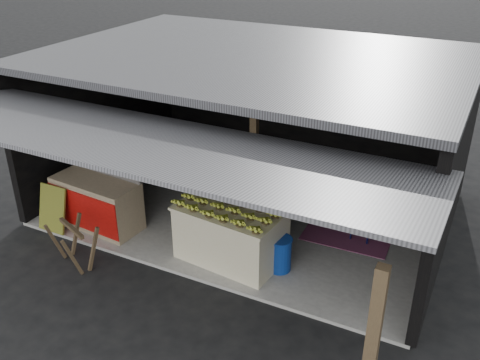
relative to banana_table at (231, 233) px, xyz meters
The scene contains 13 objects.
ground 1.01m from the banana_table, 121.62° to the right, with size 80.00×80.00×0.00m, color black.
concrete_slab 1.89m from the banana_table, 104.37° to the left, with size 7.00×5.00×0.06m, color gray.
shophouse 2.64m from the banana_table, 102.24° to the left, with size 7.40×7.29×3.02m.
banana_table is the anchor object (origin of this frame).
banana_pile 0.56m from the banana_table, 116.57° to the right, with size 1.57×0.94×0.19m, color gold, non-canonical shape.
white_crate 0.78m from the banana_table, 79.17° to the left, with size 0.88×0.61×0.97m.
neighbor_stall 2.64m from the banana_table, behind, with size 1.65×0.84×1.65m.
green_signboard 3.30m from the banana_table, 168.84° to the right, with size 0.57×0.04×0.85m, color black.
sawhorse 2.53m from the banana_table, 150.73° to the right, with size 0.84×0.83×0.73m.
water_barrel 0.86m from the banana_table, ahead, with size 0.37×0.37×0.54m, color navy.
plastic_chair 2.42m from the banana_table, 42.80° to the left, with size 0.42×0.42×0.81m.
magenta_rug 2.22m from the banana_table, 45.52° to the left, with size 1.50×1.00×0.01m, color #751A5C.
picture_frames 4.43m from the banana_table, 98.46° to the left, with size 1.62×0.04×0.46m.
Camera 1 is at (3.88, -5.75, 5.17)m, focal length 40.00 mm.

